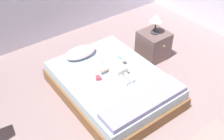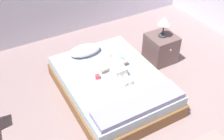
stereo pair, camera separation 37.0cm
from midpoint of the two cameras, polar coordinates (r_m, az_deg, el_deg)
The scene contains 8 objects.
bed at distance 3.88m, azimuth 2.73°, elevation -3.28°, with size 1.34×1.79×0.34m.
pillow at distance 4.14m, azimuth -3.30°, elevation 4.13°, with size 0.51×0.30×0.13m.
baby at distance 3.82m, azimuth 3.40°, elevation 0.67°, with size 0.45×0.68×0.15m.
toothbrush at distance 4.07m, azimuth 5.06°, elevation 2.34°, with size 0.06×0.15×0.02m.
nightstand at distance 4.59m, azimuth 12.62°, elevation 4.44°, with size 0.44×0.47×0.48m.
lamp at distance 4.33m, azimuth 13.55°, elevation 9.90°, with size 0.21×0.21×0.35m.
blanket at distance 3.34m, azimuth 8.97°, elevation -7.39°, with size 1.20×0.32×0.08m.
toy_block at distance 3.69m, azimuth -0.25°, elevation -1.56°, with size 0.08×0.08×0.06m.
Camera 2 is at (-1.17, -1.50, 2.77)m, focal length 42.92 mm.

